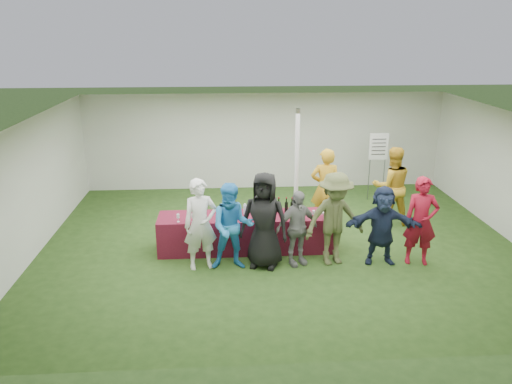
{
  "coord_description": "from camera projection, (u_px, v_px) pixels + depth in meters",
  "views": [
    {
      "loc": [
        -1.15,
        -9.74,
        4.41
      ],
      "look_at": [
        -0.53,
        -0.21,
        1.25
      ],
      "focal_mm": 35.0,
      "sensor_mm": 36.0,
      "label": 1
    }
  ],
  "objects": [
    {
      "name": "wine_bottles",
      "position": [
        276.0,
        207.0,
        10.33
      ],
      "size": [
        0.74,
        0.13,
        0.32
      ],
      "color": "black",
      "rests_on": "serving_table"
    },
    {
      "name": "ground",
      "position": [
        280.0,
        244.0,
        10.68
      ],
      "size": [
        60.0,
        60.0,
        0.0
      ],
      "primitive_type": "plane",
      "color": "#284719",
      "rests_on": "ground"
    },
    {
      "name": "customer_1",
      "position": [
        232.0,
        227.0,
        9.36
      ],
      "size": [
        0.83,
        0.65,
        1.69
      ],
      "primitive_type": "imported",
      "rotation": [
        0.0,
        0.0,
        -0.0
      ],
      "color": "#2987D2",
      "rests_on": "ground"
    },
    {
      "name": "customer_6",
      "position": [
        421.0,
        221.0,
        9.56
      ],
      "size": [
        0.7,
        0.53,
        1.75
      ],
      "primitive_type": "imported",
      "rotation": [
        0.0,
        0.0,
        -0.18
      ],
      "color": "maroon",
      "rests_on": "ground"
    },
    {
      "name": "customer_3",
      "position": [
        297.0,
        228.0,
        9.55
      ],
      "size": [
        0.95,
        0.66,
        1.5
      ],
      "primitive_type": "imported",
      "rotation": [
        0.0,
        0.0,
        0.37
      ],
      "color": "gray",
      "rests_on": "ground"
    },
    {
      "name": "water_bottle",
      "position": [
        245.0,
        209.0,
        10.24
      ],
      "size": [
        0.07,
        0.07,
        0.23
      ],
      "color": "silver",
      "rests_on": "serving_table"
    },
    {
      "name": "serving_table",
      "position": [
        246.0,
        232.0,
        10.32
      ],
      "size": [
        3.6,
        0.8,
        0.75
      ],
      "primitive_type": "cube",
      "color": "maroon",
      "rests_on": "ground"
    },
    {
      "name": "tent",
      "position": [
        297.0,
        168.0,
        11.43
      ],
      "size": [
        10.0,
        10.0,
        10.0
      ],
      "color": "white",
      "rests_on": "ground"
    },
    {
      "name": "bar_towel",
      "position": [
        324.0,
        212.0,
        10.34
      ],
      "size": [
        0.25,
        0.18,
        0.03
      ],
      "primitive_type": "cube",
      "color": "white",
      "rests_on": "serving_table"
    },
    {
      "name": "wine_list_sign",
      "position": [
        378.0,
        152.0,
        13.04
      ],
      "size": [
        0.5,
        0.03,
        1.8
      ],
      "color": "slate",
      "rests_on": "ground"
    },
    {
      "name": "customer_4",
      "position": [
        335.0,
        219.0,
        9.53
      ],
      "size": [
        1.31,
        0.93,
        1.84
      ],
      "primitive_type": "imported",
      "rotation": [
        0.0,
        0.0,
        0.22
      ],
      "color": "#4C522D",
      "rests_on": "ground"
    },
    {
      "name": "customer_2",
      "position": [
        264.0,
        220.0,
        9.43
      ],
      "size": [
        1.05,
        0.85,
        1.87
      ],
      "primitive_type": "imported",
      "rotation": [
        0.0,
        0.0,
        -0.31
      ],
      "color": "black",
      "rests_on": "ground"
    },
    {
      "name": "dump_bucket",
      "position": [
        330.0,
        213.0,
        10.07
      ],
      "size": [
        0.24,
        0.24,
        0.18
      ],
      "primitive_type": "cylinder",
      "color": "slate",
      "rests_on": "serving_table"
    },
    {
      "name": "customer_0",
      "position": [
        201.0,
        224.0,
        9.37
      ],
      "size": [
        0.73,
        0.58,
        1.77
      ],
      "primitive_type": "imported",
      "rotation": [
        0.0,
        0.0,
        0.26
      ],
      "color": "white",
      "rests_on": "ground"
    },
    {
      "name": "wine_glasses",
      "position": [
        226.0,
        215.0,
        9.89
      ],
      "size": [
        2.77,
        0.14,
        0.16
      ],
      "color": "silver",
      "rests_on": "serving_table"
    },
    {
      "name": "staff_back",
      "position": [
        392.0,
        186.0,
        11.49
      ],
      "size": [
        0.91,
        0.71,
        1.85
      ],
      "primitive_type": "imported",
      "rotation": [
        0.0,
        0.0,
        3.13
      ],
      "color": "gold",
      "rests_on": "ground"
    },
    {
      "name": "customer_5",
      "position": [
        382.0,
        225.0,
        9.6
      ],
      "size": [
        1.49,
        0.59,
        1.57
      ],
      "primitive_type": "imported",
      "rotation": [
        0.0,
        0.0,
        -0.09
      ],
      "color": "#1A243D",
      "rests_on": "ground"
    },
    {
      "name": "staff_pourer",
      "position": [
        325.0,
        188.0,
        11.37
      ],
      "size": [
        0.71,
        0.5,
        1.85
      ],
      "primitive_type": "imported",
      "rotation": [
        0.0,
        0.0,
        3.06
      ],
      "color": "gold",
      "rests_on": "ground"
    }
  ]
}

